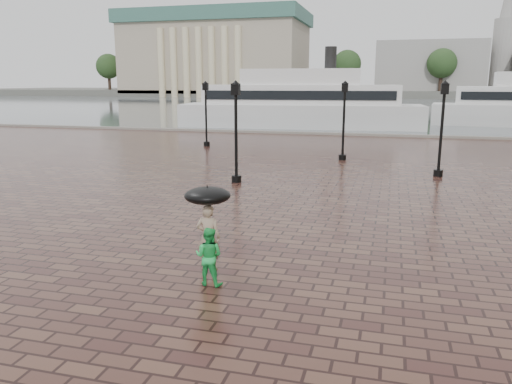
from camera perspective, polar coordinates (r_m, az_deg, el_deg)
ground at (r=12.16m, az=10.87°, el=-9.30°), size 300.00×300.00×0.00m
harbour_water at (r=103.39m, az=15.05°, el=9.57°), size 240.00×240.00×0.00m
quay_edge at (r=43.53m, az=14.29°, el=6.19°), size 80.00×0.60×0.30m
far_shore at (r=171.33m, az=15.28°, el=10.87°), size 300.00×60.00×2.00m
museum at (r=165.83m, az=-4.58°, el=15.69°), size 57.00×32.50×26.00m
far_trees at (r=149.37m, az=15.43°, el=13.93°), size 188.00×8.00×13.50m
street_lamps at (r=29.06m, az=10.71°, el=8.03°), size 21.44×14.44×4.40m
adult_pedestrian at (r=12.10m, az=-5.47°, el=-5.15°), size 0.62×0.43×1.63m
child_pedestrian at (r=11.26m, az=-5.42°, el=-7.32°), size 0.67×0.53×1.33m
ferry_near at (r=50.70m, az=5.11°, el=10.02°), size 24.21×7.75×7.81m
umbrella at (r=11.83m, az=-5.57°, el=-0.41°), size 1.10×1.10×1.12m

